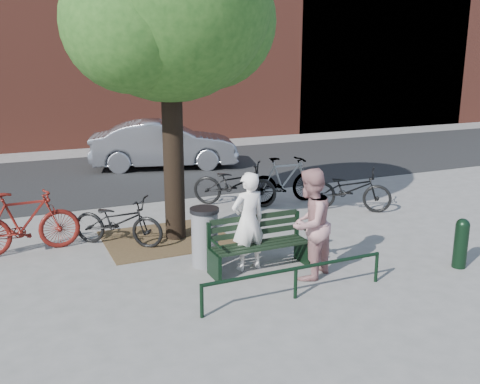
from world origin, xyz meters
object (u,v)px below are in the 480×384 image
person_right (309,224)px  bicycle_c (235,184)px  park_bench (258,242)px  litter_bin (205,237)px  person_left (248,221)px  parked_car (164,145)px  bollard (461,241)px

person_right → bicycle_c: size_ratio=0.89×
park_bench → bicycle_c: size_ratio=0.84×
park_bench → litter_bin: bearing=146.0°
person_left → bicycle_c: bearing=-116.0°
park_bench → parked_car: (0.99, 8.96, 0.29)m
person_left → bollard: person_left is taller
person_left → bicycle_c: (1.40, 3.77, -0.31)m
park_bench → person_left: person_left is taller
park_bench → person_left: (-0.16, 0.07, 0.37)m
person_right → litter_bin: size_ratio=1.77×
park_bench → person_left: 0.41m
person_left → litter_bin: person_left is taller
litter_bin → bicycle_c: size_ratio=0.50×
litter_bin → parked_car: bearing=78.2°
person_right → parked_car: size_ratio=0.39×
bollard → litter_bin: (-3.97, 1.90, 0.05)m
litter_bin → bicycle_c: bicycle_c is taller
person_right → bollard: 2.73m
park_bench → parked_car: parked_car is taller
person_left → litter_bin: 0.83m
litter_bin → parked_car: parked_car is taller
park_bench → litter_bin: litter_bin is taller
person_left → bollard: size_ratio=1.93×
park_bench → person_right: (0.60, -0.66, 0.44)m
park_bench → bicycle_c: bicycle_c is taller
park_bench → person_right: bearing=-47.6°
bollard → person_left: bearing=156.7°
person_left → litter_bin: (-0.62, 0.45, -0.33)m
litter_bin → parked_car: 8.62m
person_right → parked_car: 9.62m
bicycle_c → person_right: bearing=-151.8°
person_left → parked_car: size_ratio=0.36×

